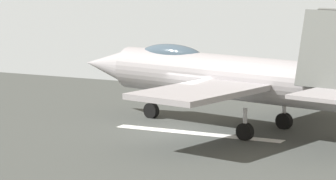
{
  "coord_description": "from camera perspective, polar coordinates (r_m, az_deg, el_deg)",
  "views": [
    {
      "loc": [
        -18.03,
        37.01,
        8.15
      ],
      "look_at": [
        -0.38,
        1.92,
        2.2
      ],
      "focal_mm": 99.96,
      "sensor_mm": 36.0,
      "label": 1
    }
  ],
  "objects": [
    {
      "name": "runway_strip",
      "position": [
        41.96,
        0.74,
        -2.57
      ],
      "size": [
        240.0,
        26.0,
        0.02
      ],
      "color": "#3F4340",
      "rests_on": "ground"
    },
    {
      "name": "ground_plane",
      "position": [
        41.97,
        0.72,
        -2.59
      ],
      "size": [
        400.0,
        400.0,
        0.0
      ],
      "primitive_type": "plane",
      "color": "gray"
    },
    {
      "name": "fighter_jet",
      "position": [
        42.24,
        3.83,
        0.87
      ],
      "size": [
        17.06,
        13.82,
        5.67
      ],
      "color": "#989499",
      "rests_on": "ground"
    }
  ]
}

